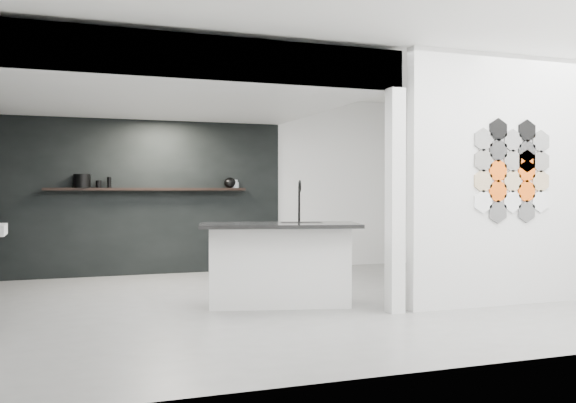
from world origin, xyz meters
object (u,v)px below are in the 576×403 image
at_px(stockpot, 82,181).
at_px(bottle_dark, 109,182).
at_px(kettle, 230,183).
at_px(utensil_cup, 99,184).
at_px(glass_vase, 235,184).
at_px(glass_bowl, 235,185).
at_px(partition_panel, 505,180).
at_px(kitchen_island, 279,263).

distance_m(stockpot, bottle_dark, 0.38).
bearing_deg(kettle, utensil_cup, -156.03).
relative_size(stockpot, bottle_dark, 1.52).
distance_m(glass_vase, utensil_cup, 2.07).
xyz_separation_m(glass_bowl, utensil_cup, (-2.07, 0.00, 0.01)).
xyz_separation_m(partition_panel, glass_bowl, (-2.08, 3.87, -0.04)).
xyz_separation_m(kettle, bottle_dark, (-1.84, 0.00, -0.00)).
bearing_deg(glass_vase, kitchen_island, -96.29).
xyz_separation_m(partition_panel, glass_vase, (-2.08, 3.87, -0.02)).
distance_m(glass_bowl, glass_vase, 0.02).
bearing_deg(utensil_cup, kettle, 0.00).
relative_size(glass_bowl, utensil_cup, 1.15).
bearing_deg(partition_panel, utensil_cup, 137.01).
height_order(stockpot, glass_vase, stockpot).
bearing_deg(kitchen_island, bottle_dark, 131.96).
relative_size(kettle, glass_vase, 1.51).
distance_m(bottle_dark, utensil_cup, 0.15).
distance_m(glass_bowl, bottle_dark, 1.92).
bearing_deg(glass_bowl, stockpot, 180.00).
bearing_deg(bottle_dark, partition_panel, -44.06).
bearing_deg(bottle_dark, stockpot, 180.00).
bearing_deg(kitchen_island, glass_bowl, 98.32).
height_order(glass_bowl, bottle_dark, bottle_dark).
bearing_deg(kitchen_island, partition_panel, -3.86).
bearing_deg(partition_panel, stockpot, 138.56).
height_order(partition_panel, glass_bowl, partition_panel).
xyz_separation_m(kettle, glass_bowl, (0.08, 0.00, -0.04)).
bearing_deg(partition_panel, glass_bowl, 118.23).
bearing_deg(bottle_dark, kettle, 0.00).
height_order(kettle, glass_bowl, kettle).
bearing_deg(glass_vase, utensil_cup, 180.00).
xyz_separation_m(partition_panel, kettle, (-2.16, 3.87, 0.00)).
height_order(kitchen_island, kettle, kettle).
bearing_deg(stockpot, kitchen_island, -57.27).
xyz_separation_m(kitchen_island, kettle, (0.25, 3.06, 0.93)).
xyz_separation_m(partition_panel, stockpot, (-4.38, 3.87, 0.02)).
distance_m(stockpot, utensil_cup, 0.24).
bearing_deg(kettle, kitchen_island, -70.78).
bearing_deg(stockpot, partition_panel, -41.44).
height_order(kettle, utensil_cup, kettle).
distance_m(glass_vase, bottle_dark, 1.92).
distance_m(stockpot, glass_bowl, 2.30).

